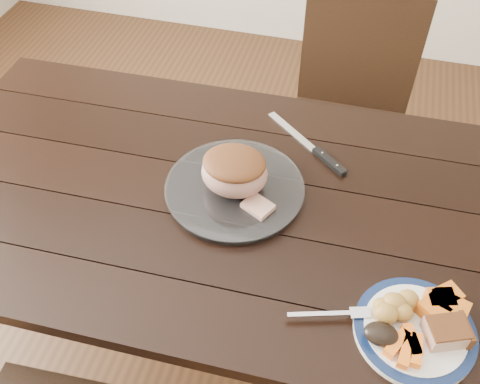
% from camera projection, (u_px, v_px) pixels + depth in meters
% --- Properties ---
extents(ground, '(4.00, 4.00, 0.00)m').
position_uv_depth(ground, '(220.00, 333.00, 1.93)').
color(ground, '#472B16').
rests_on(ground, ground).
extents(dining_table, '(1.62, 0.94, 0.75)m').
position_uv_depth(dining_table, '(213.00, 217.00, 1.45)').
color(dining_table, black).
rests_on(dining_table, ground).
extents(chair_far, '(0.42, 0.43, 0.93)m').
position_uv_depth(chair_far, '(349.00, 108.00, 1.98)').
color(chair_far, black).
rests_on(chair_far, ground).
extents(dinner_plate, '(0.25, 0.25, 0.02)m').
position_uv_depth(dinner_plate, '(414.00, 331.00, 1.11)').
color(dinner_plate, white).
rests_on(dinner_plate, dining_table).
extents(plate_rim, '(0.25, 0.25, 0.02)m').
position_uv_depth(plate_rim, '(415.00, 329.00, 1.10)').
color(plate_rim, '#0D1C43').
rests_on(plate_rim, dinner_plate).
extents(serving_platter, '(0.35, 0.35, 0.02)m').
position_uv_depth(serving_platter, '(235.00, 190.00, 1.38)').
color(serving_platter, white).
rests_on(serving_platter, dining_table).
extents(pork_slice, '(0.10, 0.09, 0.04)m').
position_uv_depth(pork_slice, '(446.00, 332.00, 1.07)').
color(pork_slice, tan).
rests_on(pork_slice, dinner_plate).
extents(roasted_potatoes, '(0.09, 0.09, 0.04)m').
position_uv_depth(roasted_potatoes, '(395.00, 307.00, 1.11)').
color(roasted_potatoes, gold).
rests_on(roasted_potatoes, dinner_plate).
extents(carrot_batons, '(0.08, 0.10, 0.02)m').
position_uv_depth(carrot_batons, '(407.00, 347.00, 1.06)').
color(carrot_batons, orange).
rests_on(carrot_batons, dinner_plate).
extents(pumpkin_wedges, '(0.11, 0.11, 0.04)m').
position_uv_depth(pumpkin_wedges, '(443.00, 305.00, 1.11)').
color(pumpkin_wedges, orange).
rests_on(pumpkin_wedges, dinner_plate).
extents(dark_mushroom, '(0.07, 0.05, 0.03)m').
position_uv_depth(dark_mushroom, '(381.00, 334.00, 1.07)').
color(dark_mushroom, black).
rests_on(dark_mushroom, dinner_plate).
extents(fork, '(0.18, 0.07, 0.00)m').
position_uv_depth(fork, '(336.00, 314.00, 1.12)').
color(fork, silver).
rests_on(fork, dinner_plate).
extents(roast_joint, '(0.17, 0.15, 0.11)m').
position_uv_depth(roast_joint, '(234.00, 173.00, 1.33)').
color(roast_joint, '#AD776A').
rests_on(roast_joint, serving_platter).
extents(cut_slice, '(0.09, 0.08, 0.02)m').
position_uv_depth(cut_slice, '(258.00, 207.00, 1.32)').
color(cut_slice, tan).
rests_on(cut_slice, serving_platter).
extents(carving_knife, '(0.26, 0.22, 0.01)m').
position_uv_depth(carving_knife, '(320.00, 153.00, 1.47)').
color(carving_knife, silver).
rests_on(carving_knife, dining_table).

